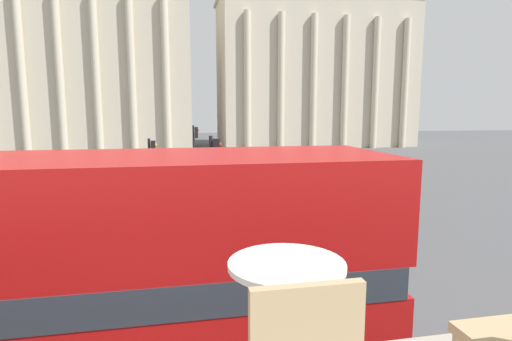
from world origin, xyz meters
TOP-DOWN VIEW (x-y plane):
  - cafe_dining_table at (0.91, -0.35)m, footprint 0.60×0.60m
  - plaza_building_left at (-12.64, 54.83)m, footprint 30.26×14.60m
  - plaza_building_right at (20.78, 56.35)m, footprint 28.76×13.13m
  - traffic_light_near at (1.53, 11.03)m, footprint 0.42×0.24m
  - traffic_light_mid at (-0.83, 16.48)m, footprint 0.42×0.24m
  - traffic_light_far at (1.43, 23.14)m, footprint 0.42×0.24m
  - car_silver at (3.53, 28.66)m, footprint 4.20×1.93m
  - car_navy at (-3.49, 16.45)m, footprint 4.20×1.93m
  - pedestrian_red at (9.76, 13.20)m, footprint 0.32×0.32m
  - pedestrian_grey at (8.04, 30.14)m, footprint 0.32×0.32m
  - pedestrian_blue at (-1.96, 23.86)m, footprint 0.32×0.32m
  - pedestrian_yellow at (-7.46, 28.56)m, footprint 0.32×0.32m

SIDE VIEW (x-z plane):
  - car_silver at x=3.53m, z-range 0.02..1.37m
  - car_navy at x=-3.49m, z-range 0.02..1.37m
  - pedestrian_red at x=9.76m, z-range 0.12..1.77m
  - pedestrian_grey at x=8.04m, z-range 0.12..1.77m
  - pedestrian_blue at x=-1.96m, z-range 0.13..1.87m
  - pedestrian_yellow at x=-7.46m, z-range 0.14..1.90m
  - traffic_light_mid at x=-0.83m, z-range 0.57..4.26m
  - traffic_light_far at x=1.43m, z-range 0.61..4.69m
  - traffic_light_near at x=1.53m, z-range 0.61..4.69m
  - cafe_dining_table at x=0.91m, z-range 3.49..4.22m
  - plaza_building_right at x=20.78m, z-range 0.00..21.50m
  - plaza_building_left at x=-12.64m, z-range -0.01..22.37m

